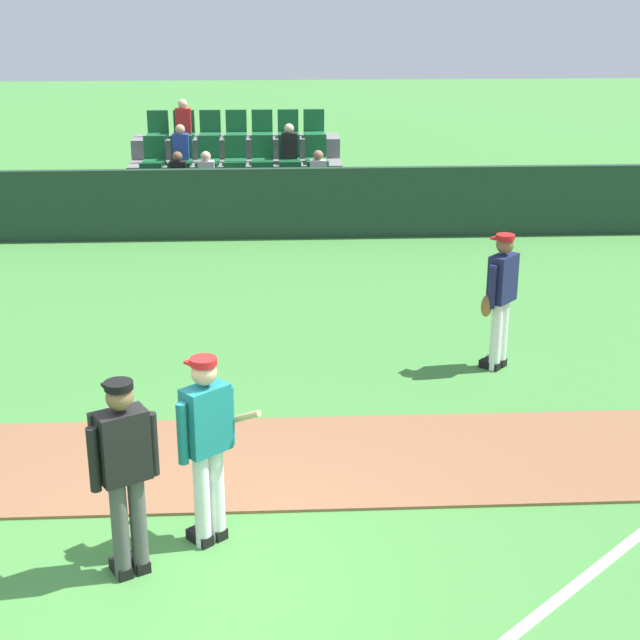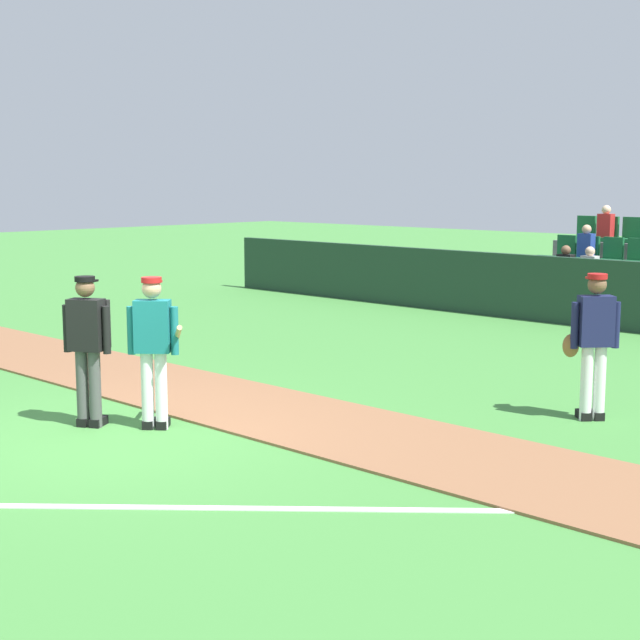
{
  "view_description": "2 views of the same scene",
  "coord_description": "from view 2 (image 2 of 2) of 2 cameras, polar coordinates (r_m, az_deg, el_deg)",
  "views": [
    {
      "loc": [
        0.71,
        -7.01,
        4.77
      ],
      "look_at": [
        1.22,
        2.8,
        1.24
      ],
      "focal_mm": 54.39,
      "sensor_mm": 36.0,
      "label": 1
    },
    {
      "loc": [
        8.84,
        -5.86,
        2.84
      ],
      "look_at": [
        1.01,
        2.31,
        1.17
      ],
      "focal_mm": 53.11,
      "sensor_mm": 36.0,
      "label": 2
    }
  ],
  "objects": [
    {
      "name": "stadium_bleachers",
      "position": [
        20.79,
        18.36,
        1.87
      ],
      "size": [
        4.45,
        2.95,
        2.3
      ],
      "color": "slate",
      "rests_on": "ground"
    },
    {
      "name": "umpire_home_plate",
      "position": [
        11.22,
        -13.81,
        -1.28
      ],
      "size": [
        0.54,
        0.45,
        1.76
      ],
      "color": "#4C4C4C",
      "rests_on": "ground"
    },
    {
      "name": "infield_dirt_path",
      "position": [
        12.12,
        -4.7,
        -5.1
      ],
      "size": [
        28.0,
        2.01,
        0.03
      ],
      "primitive_type": "cube",
      "color": "brown",
      "rests_on": "ground"
    },
    {
      "name": "batter_teal_jersey",
      "position": [
        10.95,
        -9.98,
        -1.57
      ],
      "size": [
        0.71,
        0.69,
        1.76
      ],
      "color": "white",
      "rests_on": "ground"
    },
    {
      "name": "ground_plane",
      "position": [
        10.98,
        -12.32,
        -6.77
      ],
      "size": [
        80.0,
        80.0,
        0.0
      ],
      "primitive_type": "plane",
      "color": "#42843A"
    },
    {
      "name": "foul_line_chalk",
      "position": [
        8.42,
        -3.52,
        -11.27
      ],
      "size": [
        8.97,
        8.12,
        0.01
      ],
      "primitive_type": "cube",
      "rotation": [
        0.0,
        0.0,
        0.73
      ],
      "color": "white",
      "rests_on": "ground"
    },
    {
      "name": "runner_navy_jersey",
      "position": [
        11.64,
        16.15,
        -1.21
      ],
      "size": [
        0.55,
        0.51,
        1.76
      ],
      "color": "white",
      "rests_on": "ground"
    },
    {
      "name": "dugout_fence",
      "position": [
        19.13,
        15.96,
        1.57
      ],
      "size": [
        20.0,
        0.16,
        1.34
      ],
      "primitive_type": "cube",
      "color": "#1E3828",
      "rests_on": "ground"
    }
  ]
}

